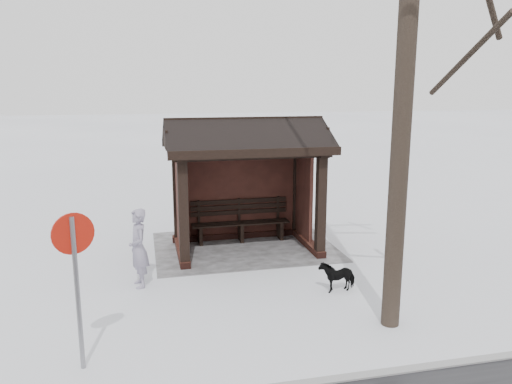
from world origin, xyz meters
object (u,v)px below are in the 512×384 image
dog (337,275)px  road_sign (75,257)px  bus_shelter (244,157)px  pedestrian (138,248)px

dog → road_sign: (4.38, 1.72, 1.30)m
road_sign → bus_shelter: bearing=-149.0°
bus_shelter → pedestrian: (2.43, 1.85, -1.41)m
bus_shelter → road_sign: (3.19, 4.58, -0.58)m
bus_shelter → pedestrian: bearing=37.3°
dog → bus_shelter: bearing=-166.2°
bus_shelter → dog: bearing=112.6°
bus_shelter → dog: bus_shelter is taller
pedestrian → road_sign: size_ratio=0.70×
pedestrian → road_sign: road_sign is taller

